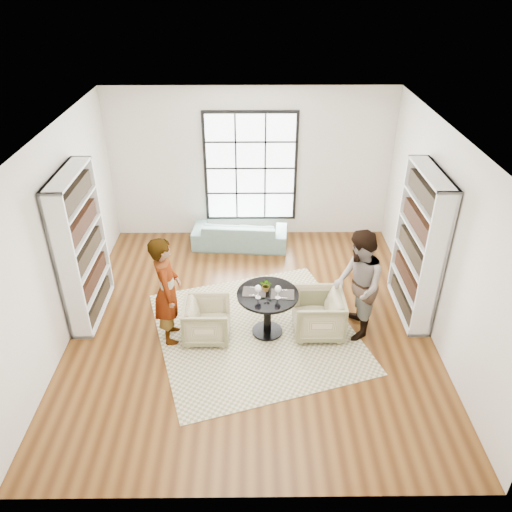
{
  "coord_description": "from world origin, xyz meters",
  "views": [
    {
      "loc": [
        0.02,
        -6.25,
        4.98
      ],
      "look_at": [
        0.08,
        0.4,
        0.98
      ],
      "focal_mm": 35.0,
      "sensor_mm": 36.0,
      "label": 1
    }
  ],
  "objects_px": {
    "armchair_left": "(207,320)",
    "armchair_right": "(318,314)",
    "sofa": "(240,233)",
    "person_left": "(167,291)",
    "person_right": "(358,285)",
    "flower_centerpiece": "(266,285)",
    "wine_glass_right": "(278,289)",
    "wine_glass_left": "(258,289)",
    "pedestal_table": "(268,304)"
  },
  "relations": [
    {
      "from": "armchair_right",
      "to": "wine_glass_left",
      "type": "xyz_separation_m",
      "value": [
        -0.91,
        -0.11,
        0.54
      ]
    },
    {
      "from": "armchair_left",
      "to": "wine_glass_left",
      "type": "bearing_deg",
      "value": -90.57
    },
    {
      "from": "sofa",
      "to": "person_left",
      "type": "relative_size",
      "value": 1.08
    },
    {
      "from": "person_left",
      "to": "flower_centerpiece",
      "type": "height_order",
      "value": "person_left"
    },
    {
      "from": "armchair_left",
      "to": "person_right",
      "type": "distance_m",
      "value": 2.29
    },
    {
      "from": "armchair_left",
      "to": "person_right",
      "type": "xyz_separation_m",
      "value": [
        2.22,
        0.1,
        0.55
      ]
    },
    {
      "from": "armchair_left",
      "to": "flower_centerpiece",
      "type": "xyz_separation_m",
      "value": [
        0.89,
        0.16,
        0.52
      ]
    },
    {
      "from": "sofa",
      "to": "armchair_left",
      "type": "xyz_separation_m",
      "value": [
        -0.44,
        -2.8,
        0.04
      ]
    },
    {
      "from": "person_left",
      "to": "pedestal_table",
      "type": "bearing_deg",
      "value": -94.29
    },
    {
      "from": "person_left",
      "to": "person_right",
      "type": "distance_m",
      "value": 2.77
    },
    {
      "from": "armchair_left",
      "to": "wine_glass_left",
      "type": "distance_m",
      "value": 0.95
    },
    {
      "from": "person_right",
      "to": "wine_glass_right",
      "type": "relative_size",
      "value": 8.16
    },
    {
      "from": "armchair_left",
      "to": "flower_centerpiece",
      "type": "bearing_deg",
      "value": -79.19
    },
    {
      "from": "wine_glass_right",
      "to": "flower_centerpiece",
      "type": "distance_m",
      "value": 0.25
    },
    {
      "from": "pedestal_table",
      "to": "armchair_left",
      "type": "height_order",
      "value": "pedestal_table"
    },
    {
      "from": "wine_glass_left",
      "to": "sofa",
      "type": "bearing_deg",
      "value": 96.55
    },
    {
      "from": "pedestal_table",
      "to": "sofa",
      "type": "distance_m",
      "value": 2.76
    },
    {
      "from": "flower_centerpiece",
      "to": "sofa",
      "type": "bearing_deg",
      "value": 99.63
    },
    {
      "from": "armchair_left",
      "to": "wine_glass_left",
      "type": "xyz_separation_m",
      "value": [
        0.76,
        -0.01,
        0.58
      ]
    },
    {
      "from": "flower_centerpiece",
      "to": "person_right",
      "type": "bearing_deg",
      "value": -2.81
    },
    {
      "from": "armchair_left",
      "to": "wine_glass_left",
      "type": "relative_size",
      "value": 3.16
    },
    {
      "from": "armchair_left",
      "to": "flower_centerpiece",
      "type": "relative_size",
      "value": 3.51
    },
    {
      "from": "person_left",
      "to": "flower_centerpiece",
      "type": "relative_size",
      "value": 8.78
    },
    {
      "from": "wine_glass_right",
      "to": "flower_centerpiece",
      "type": "xyz_separation_m",
      "value": [
        -0.16,
        0.18,
        -0.05
      ]
    },
    {
      "from": "armchair_left",
      "to": "armchair_right",
      "type": "distance_m",
      "value": 1.67
    },
    {
      "from": "wine_glass_right",
      "to": "flower_centerpiece",
      "type": "relative_size",
      "value": 1.08
    },
    {
      "from": "sofa",
      "to": "pedestal_table",
      "type": "bearing_deg",
      "value": 104.57
    },
    {
      "from": "pedestal_table",
      "to": "person_right",
      "type": "relative_size",
      "value": 0.53
    },
    {
      "from": "sofa",
      "to": "wine_glass_left",
      "type": "height_order",
      "value": "wine_glass_left"
    },
    {
      "from": "sofa",
      "to": "wine_glass_right",
      "type": "distance_m",
      "value": 2.95
    },
    {
      "from": "sofa",
      "to": "wine_glass_left",
      "type": "distance_m",
      "value": 2.9
    },
    {
      "from": "person_left",
      "to": "flower_centerpiece",
      "type": "xyz_separation_m",
      "value": [
        1.44,
        0.16,
        -0.03
      ]
    },
    {
      "from": "wine_glass_left",
      "to": "flower_centerpiece",
      "type": "relative_size",
      "value": 1.11
    },
    {
      "from": "wine_glass_left",
      "to": "flower_centerpiece",
      "type": "height_order",
      "value": "wine_glass_left"
    },
    {
      "from": "pedestal_table",
      "to": "wine_glass_right",
      "type": "xyz_separation_m",
      "value": [
        0.14,
        -0.11,
        0.35
      ]
    },
    {
      "from": "wine_glass_right",
      "to": "flower_centerpiece",
      "type": "bearing_deg",
      "value": 131.27
    },
    {
      "from": "wine_glass_right",
      "to": "wine_glass_left",
      "type": "bearing_deg",
      "value": 178.34
    },
    {
      "from": "sofa",
      "to": "person_right",
      "type": "height_order",
      "value": "person_right"
    },
    {
      "from": "armchair_right",
      "to": "person_left",
      "type": "relative_size",
      "value": 0.44
    },
    {
      "from": "wine_glass_left",
      "to": "armchair_left",
      "type": "bearing_deg",
      "value": 179.09
    },
    {
      "from": "armchair_left",
      "to": "person_left",
      "type": "height_order",
      "value": "person_left"
    },
    {
      "from": "sofa",
      "to": "flower_centerpiece",
      "type": "distance_m",
      "value": 2.73
    },
    {
      "from": "pedestal_table",
      "to": "armchair_right",
      "type": "relative_size",
      "value": 1.21
    },
    {
      "from": "person_right",
      "to": "flower_centerpiece",
      "type": "xyz_separation_m",
      "value": [
        -1.33,
        0.07,
        -0.03
      ]
    },
    {
      "from": "flower_centerpiece",
      "to": "wine_glass_left",
      "type": "bearing_deg",
      "value": -125.28
    },
    {
      "from": "wine_glass_left",
      "to": "person_right",
      "type": "bearing_deg",
      "value": 4.32
    },
    {
      "from": "armchair_left",
      "to": "armchair_right",
      "type": "height_order",
      "value": "armchair_right"
    },
    {
      "from": "person_right",
      "to": "flower_centerpiece",
      "type": "relative_size",
      "value": 8.84
    },
    {
      "from": "armchair_left",
      "to": "wine_glass_left",
      "type": "height_order",
      "value": "wine_glass_left"
    },
    {
      "from": "sofa",
      "to": "person_right",
      "type": "xyz_separation_m",
      "value": [
        1.78,
        -2.7,
        0.59
      ]
    }
  ]
}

